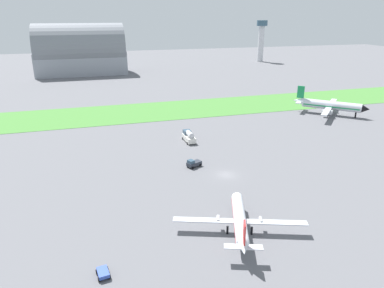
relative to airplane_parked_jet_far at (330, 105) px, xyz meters
name	(u,v)px	position (x,y,z in m)	size (l,w,h in m)	color
ground_plane	(226,175)	(-55.75, -38.20, -3.48)	(600.00, 600.00, 0.00)	slate
grass_taxiway_strip	(168,110)	(-55.75, 23.03, -3.44)	(360.00, 28.00, 0.08)	#478438
airplane_parked_jet_far	(330,105)	(0.00, 0.00, 0.00)	(21.82, 21.47, 9.67)	silver
airplane_foreground_turboprop	(240,219)	(-62.19, -60.32, -1.00)	(21.81, 18.87, 6.80)	silver
fuel_truck_near_gate	(189,136)	(-57.77, -13.66, -1.90)	(2.83, 6.58, 3.29)	white
baggage_cart_midfield	(103,273)	(-85.18, -64.90, -2.91)	(2.04, 2.58, 0.90)	#334FB2
pushback_tug_by_runway	(194,163)	(-61.72, -31.60, -2.57)	(4.02, 3.18, 1.95)	#2D333D
hangar_distant	(81,52)	(-86.47, 124.14, 9.73)	(52.78, 27.18, 29.78)	#9399A3
control_tower	(261,37)	(46.09, 147.98, 14.76)	(8.00, 8.00, 30.35)	silver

